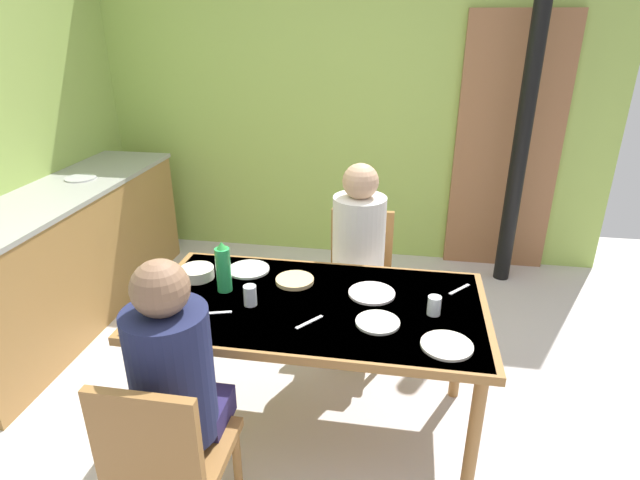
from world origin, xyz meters
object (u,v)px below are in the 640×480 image
dining_table (315,315)px  chair_near_diner (166,458)px  chair_far_diner (359,273)px  serving_bowl_center (197,273)px  kitchen_counter (65,257)px  water_bottle_green_near (223,268)px  person_far_diner (358,239)px  person_near_diner (173,369)px

dining_table → chair_near_diner: 0.89m
chair_far_diner → serving_bowl_center: (-0.77, -0.64, 0.26)m
chair_near_diner → kitchen_counter: bearing=133.0°
chair_near_diner → water_bottle_green_near: bearing=93.2°
chair_far_diner → serving_bowl_center: chair_far_diner is taller
chair_far_diner → person_far_diner: 0.31m
dining_table → chair_near_diner: size_ratio=1.82×
kitchen_counter → person_near_diner: person_near_diner is taller
dining_table → chair_far_diner: chair_far_diner is taller
water_bottle_green_near → serving_bowl_center: water_bottle_green_near is taller
dining_table → chair_near_diner: chair_near_diner is taller
dining_table → chair_far_diner: 0.81m
kitchen_counter → dining_table: size_ratio=1.42×
chair_far_diner → water_bottle_green_near: 1.01m
person_near_diner → water_bottle_green_near: (-0.05, 0.68, 0.07)m
kitchen_counter → person_far_diner: bearing=-4.1°
kitchen_counter → water_bottle_green_near: 1.65m
chair_far_diner → person_near_diner: person_near_diner is taller
serving_bowl_center → chair_far_diner: bearing=39.7°
person_near_diner → serving_bowl_center: size_ratio=4.53×
chair_near_diner → person_far_diner: bearing=69.2°
dining_table → chair_near_diner: bearing=-117.3°
dining_table → person_far_diner: person_far_diner is taller
person_far_diner → chair_near_diner: bearing=69.2°
chair_far_diner → person_near_diner: 1.55m
water_bottle_green_near → serving_bowl_center: bearing=150.5°
water_bottle_green_near → person_far_diner: bearing=45.8°
kitchen_counter → chair_near_diner: 2.14m
chair_near_diner → chair_far_diner: 1.65m
person_near_diner → person_far_diner: (0.54, 1.29, 0.00)m
person_far_diner → serving_bowl_center: 0.92m
kitchen_counter → water_bottle_green_near: (1.41, -0.74, 0.40)m
kitchen_counter → person_near_diner: 2.07m
chair_near_diner → chair_far_diner: (0.54, 1.56, 0.00)m
kitchen_counter → dining_table: kitchen_counter is taller
dining_table → person_far_diner: bearing=77.8°
person_far_diner → water_bottle_green_near: bearing=45.8°
kitchen_counter → person_near_diner: (1.46, -1.43, 0.33)m
person_far_diner → water_bottle_green_near: person_far_diner is taller
chair_near_diner → serving_bowl_center: chair_near_diner is taller
kitchen_counter → person_near_diner: bearing=-44.4°
water_bottle_green_near → serving_bowl_center: size_ratio=1.50×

